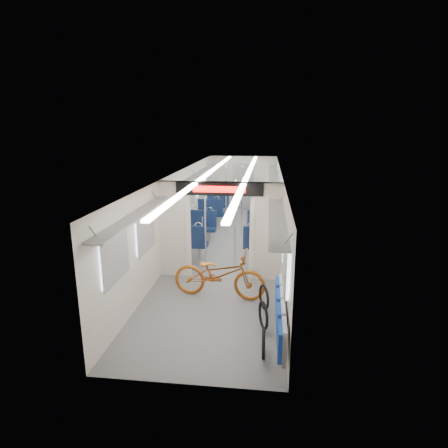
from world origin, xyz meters
name	(u,v)px	position (x,y,z in m)	size (l,w,h in m)	color
carriage	(228,202)	(0.00, -0.27, 1.50)	(12.00, 12.02, 2.31)	#515456
bicycle	(219,274)	(0.13, -3.16, 0.52)	(0.69, 1.97, 1.04)	#9C5216
flip_bench	(280,313)	(1.35, -4.86, 0.58)	(0.12, 2.13, 0.54)	gray
bike_hoop_a	(263,345)	(1.09, -5.23, 0.21)	(0.48, 0.48, 0.05)	black
bike_hoop_b	(263,317)	(1.08, -4.35, 0.23)	(0.52, 0.52, 0.05)	black
bike_hoop_c	(264,298)	(1.08, -3.61, 0.23)	(0.51, 0.51, 0.05)	black
seat_bay_near_left	(197,232)	(-0.93, -0.05, 0.54)	(0.90, 2.02, 1.08)	#0C1938
seat_bay_near_right	(261,233)	(0.93, 0.07, 0.54)	(0.90, 2.04, 1.09)	#0C1938
seat_bay_far_left	(215,206)	(-0.93, 3.67, 0.55)	(0.92, 2.12, 1.11)	#0C1938
seat_bay_far_right	(263,207)	(0.93, 3.72, 0.54)	(0.90, 2.04, 1.09)	#0C1938
stanchion_near_left	(205,226)	(-0.40, -1.67, 1.15)	(0.04, 0.04, 2.30)	silver
stanchion_near_right	(235,226)	(0.32, -1.60, 1.15)	(0.04, 0.04, 2.30)	silver
stanchion_far_left	(226,201)	(-0.25, 1.55, 1.15)	(0.04, 0.04, 2.30)	silver
stanchion_far_right	(242,201)	(0.25, 1.75, 1.15)	(0.04, 0.04, 2.30)	silver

